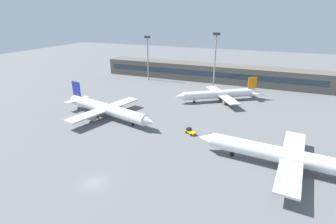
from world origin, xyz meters
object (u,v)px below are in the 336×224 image
(airplane_mid, at_px, (107,109))
(floodlight_tower_east, at_px, (215,58))
(airplane_near, at_px, (286,156))
(airplane_far, at_px, (219,94))
(baggage_tug_yellow, at_px, (190,131))
(floodlight_tower_west, at_px, (148,55))

(airplane_mid, xyz_separation_m, floodlight_tower_east, (26.30, 50.97, 12.22))
(airplane_near, distance_m, airplane_far, 52.74)
(baggage_tug_yellow, xyz_separation_m, floodlight_tower_west, (-43.87, 58.58, 13.10))
(airplane_far, relative_size, floodlight_tower_west, 1.40)
(airplane_near, distance_m, airplane_mid, 59.63)
(airplane_mid, xyz_separation_m, baggage_tug_yellow, (31.50, -1.30, -2.49))
(baggage_tug_yellow, bearing_deg, airplane_near, -20.03)
(airplane_mid, xyz_separation_m, floodlight_tower_west, (-12.37, 57.28, 10.62))
(airplane_mid, bearing_deg, airplane_near, -10.80)
(airplane_near, xyz_separation_m, airplane_far, (-25.96, 45.91, -0.45))
(airplane_near, bearing_deg, floodlight_tower_west, 136.03)
(floodlight_tower_west, distance_m, floodlight_tower_east, 39.22)
(baggage_tug_yellow, bearing_deg, airplane_mid, 177.63)
(airplane_far, bearing_deg, airplane_mid, -133.20)
(airplane_mid, bearing_deg, airplane_far, 46.80)
(airplane_far, distance_m, baggage_tug_yellow, 36.12)
(airplane_mid, bearing_deg, baggage_tug_yellow, -2.37)
(airplane_near, xyz_separation_m, baggage_tug_yellow, (-27.08, 9.87, -2.57))
(airplane_near, relative_size, floodlight_tower_west, 1.88)
(airplane_near, bearing_deg, baggage_tug_yellow, 159.97)
(airplane_near, bearing_deg, airplane_mid, 169.20)
(floodlight_tower_east, bearing_deg, baggage_tug_yellow, -84.32)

